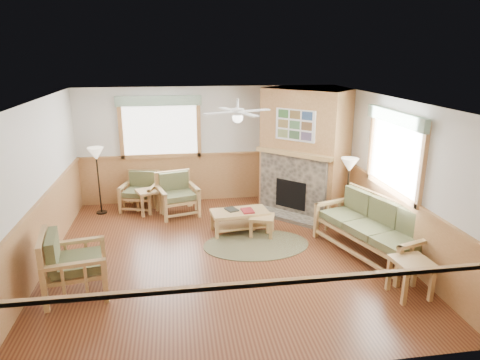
{
  "coord_description": "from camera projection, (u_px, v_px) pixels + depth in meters",
  "views": [
    {
      "loc": [
        -0.74,
        -6.86,
        3.46
      ],
      "look_at": [
        0.4,
        0.7,
        1.15
      ],
      "focal_mm": 32.0,
      "sensor_mm": 36.0,
      "label": 1
    }
  ],
  "objects": [
    {
      "name": "book_red",
      "position": [
        248.0,
        210.0,
        8.38
      ],
      "size": [
        0.25,
        0.32,
        0.03
      ],
      "primitive_type": "cube",
      "rotation": [
        0.0,
        0.0,
        0.1
      ],
      "color": "maroon",
      "rests_on": "coffee_table"
    },
    {
      "name": "window_right",
      "position": [
        400.0,
        109.0,
        7.1
      ],
      "size": [
        0.16,
        1.9,
        1.5
      ],
      "primitive_type": null,
      "color": "white",
      "rests_on": "wall_right"
    },
    {
      "name": "floor_lamp_right",
      "position": [
        347.0,
        194.0,
        8.44
      ],
      "size": [
        0.42,
        0.42,
        1.49
      ],
      "primitive_type": null,
      "rotation": [
        0.0,
        0.0,
        0.26
      ],
      "color": "black",
      "rests_on": "floor"
    },
    {
      "name": "wall_left",
      "position": [
        35.0,
        190.0,
        6.78
      ],
      "size": [
        0.02,
        6.0,
        2.7
      ],
      "primitive_type": "cube",
      "color": "silver",
      "rests_on": "floor"
    },
    {
      "name": "armchair_back_left",
      "position": [
        140.0,
        191.0,
        9.66
      ],
      "size": [
        0.92,
        0.92,
        0.84
      ],
      "primitive_type": null,
      "rotation": [
        0.0,
        0.0,
        -0.28
      ],
      "color": "tan",
      "rests_on": "floor"
    },
    {
      "name": "wall_front",
      "position": [
        255.0,
        266.0,
        4.37
      ],
      "size": [
        6.0,
        0.02,
        2.7
      ],
      "primitive_type": "cube",
      "color": "silver",
      "rests_on": "floor"
    },
    {
      "name": "armchair_back_right",
      "position": [
        178.0,
        195.0,
        9.34
      ],
      "size": [
        0.99,
        0.99,
        0.9
      ],
      "primitive_type": null,
      "rotation": [
        0.0,
        0.0,
        0.27
      ],
      "color": "tan",
      "rests_on": "floor"
    },
    {
      "name": "braided_rug",
      "position": [
        256.0,
        244.0,
        7.96
      ],
      "size": [
        2.16,
        2.16,
        0.01
      ],
      "primitive_type": "cylinder",
      "rotation": [
        0.0,
        0.0,
        0.1
      ],
      "color": "brown",
      "rests_on": "floor"
    },
    {
      "name": "book_dark",
      "position": [
        232.0,
        209.0,
        8.46
      ],
      "size": [
        0.29,
        0.33,
        0.03
      ],
      "primitive_type": "cube",
      "rotation": [
        0.0,
        0.0,
        0.38
      ],
      "color": "black",
      "rests_on": "coffee_table"
    },
    {
      "name": "armchair_left",
      "position": [
        75.0,
        263.0,
        6.26
      ],
      "size": [
        1.0,
        1.0,
        0.97
      ],
      "primitive_type": null,
      "rotation": [
        0.0,
        0.0,
        1.74
      ],
      "color": "tan",
      "rests_on": "floor"
    },
    {
      "name": "end_table_chairs",
      "position": [
        149.0,
        201.0,
        9.47
      ],
      "size": [
        0.6,
        0.59,
        0.53
      ],
      "primitive_type": null,
      "rotation": [
        0.0,
        0.0,
        0.36
      ],
      "color": "tan",
      "rests_on": "floor"
    },
    {
      "name": "window_back",
      "position": [
        158.0,
        95.0,
        9.51
      ],
      "size": [
        1.9,
        0.16,
        1.5
      ],
      "primitive_type": null,
      "color": "white",
      "rests_on": "wall_back"
    },
    {
      "name": "end_table_sofa",
      "position": [
        410.0,
        278.0,
        6.24
      ],
      "size": [
        0.55,
        0.53,
        0.58
      ],
      "primitive_type": null,
      "rotation": [
        0.0,
        0.0,
        0.07
      ],
      "color": "tan",
      "rests_on": "floor"
    },
    {
      "name": "coffee_table",
      "position": [
        240.0,
        221.0,
        8.48
      ],
      "size": [
        1.16,
        0.67,
        0.44
      ],
      "primitive_type": null,
      "rotation": [
        0.0,
        0.0,
        0.11
      ],
      "color": "tan",
      "rests_on": "floor"
    },
    {
      "name": "floor",
      "position": [
        224.0,
        254.0,
        7.6
      ],
      "size": [
        6.0,
        6.0,
        0.01
      ],
      "primitive_type": "cube",
      "color": "brown",
      "rests_on": "ground"
    },
    {
      "name": "wall_back",
      "position": [
        209.0,
        145.0,
        10.05
      ],
      "size": [
        6.0,
        0.02,
        2.7
      ],
      "primitive_type": "cube",
      "color": "silver",
      "rests_on": "floor"
    },
    {
      "name": "footstool",
      "position": [
        262.0,
        225.0,
        8.34
      ],
      "size": [
        0.58,
        0.58,
        0.4
      ],
      "primitive_type": null,
      "rotation": [
        0.0,
        0.0,
        -0.31
      ],
      "color": "tan",
      "rests_on": "floor"
    },
    {
      "name": "wall_right",
      "position": [
        389.0,
        174.0,
        7.64
      ],
      "size": [
        0.02,
        6.0,
        2.7
      ],
      "primitive_type": "cube",
      "color": "silver",
      "rests_on": "floor"
    },
    {
      "name": "ceiling_fan",
      "position": [
        238.0,
        101.0,
        7.16
      ],
      "size": [
        1.59,
        1.59,
        0.36
      ],
      "primitive_type": null,
      "rotation": [
        0.0,
        0.0,
        0.35
      ],
      "color": "white",
      "rests_on": "ceiling"
    },
    {
      "name": "ceiling",
      "position": [
        222.0,
        101.0,
        6.82
      ],
      "size": [
        6.0,
        6.0,
        0.01
      ],
      "primitive_type": "cube",
      "color": "white",
      "rests_on": "floor"
    },
    {
      "name": "sofa",
      "position": [
        371.0,
        229.0,
        7.46
      ],
      "size": [
        2.3,
        1.5,
        0.98
      ],
      "primitive_type": null,
      "rotation": [
        0.0,
        0.0,
        -1.25
      ],
      "color": "tan",
      "rests_on": "floor"
    },
    {
      "name": "wainscot",
      "position": [
        223.0,
        225.0,
        7.44
      ],
      "size": [
        6.0,
        6.0,
        1.1
      ],
      "primitive_type": null,
      "color": "#AB7846",
      "rests_on": "floor"
    },
    {
      "name": "floor_lamp_left",
      "position": [
        99.0,
        181.0,
        9.32
      ],
      "size": [
        0.44,
        0.44,
        1.5
      ],
      "primitive_type": null,
      "rotation": [
        0.0,
        0.0,
        -0.36
      ],
      "color": "black",
      "rests_on": "floor"
    },
    {
      "name": "fireplace",
      "position": [
        305.0,
        151.0,
        9.45
      ],
      "size": [
        3.11,
        3.11,
        2.7
      ],
      "primitive_type": null,
      "rotation": [
        0.0,
        0.0,
        -0.79
      ],
      "color": "#AB7846",
      "rests_on": "floor"
    }
  ]
}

